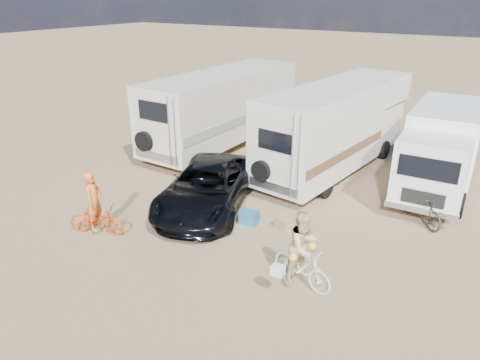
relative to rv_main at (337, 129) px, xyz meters
The scene contains 12 objects.
ground 7.18m from the rv_main, 92.27° to the right, with size 140.00×140.00×0.00m, color #9E805E.
rv_main is the anchor object (origin of this frame).
rv_left 5.39m from the rv_main, behind, with size 2.51×8.63×3.27m, color beige, non-canonical shape.
box_truck 3.73m from the rv_main, ahead, with size 2.19×6.13×2.83m, color white, non-canonical shape.
dark_suv 5.82m from the rv_main, 113.07° to the right, with size 2.39×5.18×1.44m, color black.
bike_man 9.33m from the rv_main, 115.31° to the right, with size 0.58×1.66×0.87m, color #E43400.
bike_woman 7.81m from the rv_main, 74.55° to the right, with size 0.48×1.70×1.02m, color beige.
rider_man 9.28m from the rv_main, 115.31° to the right, with size 0.63×0.41×1.73m, color orange.
rider_woman 7.76m from the rv_main, 74.55° to the right, with size 0.85×0.66×1.75m, color #CCBC83.
bike_parked 4.76m from the rv_main, 35.08° to the right, with size 0.66×1.88×0.99m, color #262826.
cooler 5.74m from the rv_main, 95.72° to the right, with size 0.52×0.38×0.41m, color #265F86.
crate 5.44m from the rv_main, 84.50° to the right, with size 0.45×0.45×0.36m, color #8D7A4F.
Camera 1 is at (5.74, -8.66, 6.47)m, focal length 33.01 mm.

